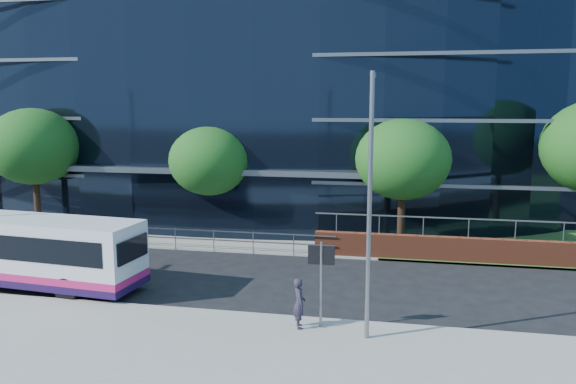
% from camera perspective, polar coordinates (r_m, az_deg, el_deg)
% --- Properties ---
extents(ground, '(200.00, 200.00, 0.00)m').
position_cam_1_polar(ground, '(21.08, -8.49, -11.17)').
color(ground, black).
rests_on(ground, ground).
extents(pavement_near, '(80.00, 8.00, 0.15)m').
position_cam_1_polar(pavement_near, '(16.81, -14.48, -16.52)').
color(pavement_near, gray).
rests_on(pavement_near, ground).
extents(kerb, '(80.00, 0.25, 0.16)m').
position_cam_1_polar(kerb, '(20.18, -9.47, -11.89)').
color(kerb, gray).
rests_on(kerb, ground).
extents(yellow_line_outer, '(80.00, 0.08, 0.01)m').
position_cam_1_polar(yellow_line_outer, '(20.38, -9.27, -11.90)').
color(yellow_line_outer, gold).
rests_on(yellow_line_outer, ground).
extents(yellow_line_inner, '(80.00, 0.08, 0.01)m').
position_cam_1_polar(yellow_line_inner, '(20.51, -9.12, -11.75)').
color(yellow_line_inner, gold).
rests_on(yellow_line_inner, ground).
extents(far_forecourt, '(50.00, 8.00, 0.10)m').
position_cam_1_polar(far_forecourt, '(33.04, -11.90, -3.74)').
color(far_forecourt, gray).
rests_on(far_forecourt, ground).
extents(glass_office, '(44.00, 23.10, 16.00)m').
position_cam_1_polar(glass_office, '(40.90, -4.15, 10.07)').
color(glass_office, black).
rests_on(glass_office, ground).
extents(guard_railings, '(24.00, 0.05, 1.10)m').
position_cam_1_polar(guard_railings, '(30.25, -18.42, -3.69)').
color(guard_railings, slate).
rests_on(guard_railings, ground).
extents(street_sign, '(0.85, 0.09, 2.80)m').
position_cam_1_polar(street_sign, '(17.90, 3.39, -7.52)').
color(street_sign, slate).
rests_on(street_sign, pavement_near).
extents(tree_far_a, '(4.95, 4.95, 6.98)m').
position_cam_1_polar(tree_far_a, '(34.05, -24.45, 4.22)').
color(tree_far_a, black).
rests_on(tree_far_a, ground).
extents(tree_far_b, '(4.29, 4.29, 6.05)m').
position_cam_1_polar(tree_far_b, '(29.91, -7.98, 3.13)').
color(tree_far_b, black).
rests_on(tree_far_b, ground).
extents(tree_far_c, '(4.62, 4.62, 6.51)m').
position_cam_1_polar(tree_far_c, '(27.72, 11.60, 3.25)').
color(tree_far_c, black).
rests_on(tree_far_c, ground).
extents(streetlight_east, '(0.15, 0.77, 8.00)m').
position_cam_1_polar(streetlight_east, '(16.67, 8.30, -0.74)').
color(streetlight_east, slate).
rests_on(streetlight_east, pavement_near).
extents(city_bus, '(10.50, 3.33, 2.79)m').
position_cam_1_polar(city_bus, '(24.72, -25.51, -5.35)').
color(city_bus, silver).
rests_on(city_bus, ground).
extents(pedestrian, '(0.56, 0.69, 1.62)m').
position_cam_1_polar(pedestrian, '(18.15, 1.15, -11.22)').
color(pedestrian, '#282132').
rests_on(pedestrian, pavement_near).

